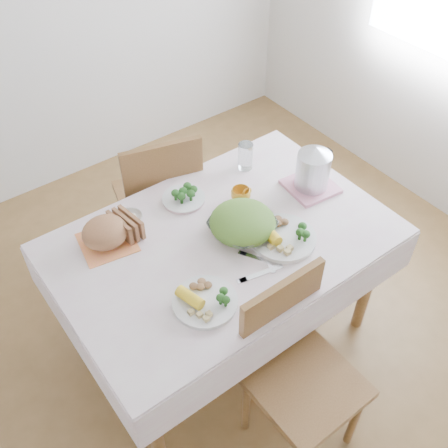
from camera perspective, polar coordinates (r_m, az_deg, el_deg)
floor at (r=2.95m, az=-0.08°, el=-11.86°), size 3.60×3.60×0.00m
dining_table at (r=2.65m, az=-0.09°, el=-7.34°), size 1.40×0.90×0.75m
tablecloth at (r=2.36m, az=-0.10°, el=-1.59°), size 1.50×1.00×0.01m
chair_near at (r=2.29m, az=8.93°, el=-16.78°), size 0.43×0.43×0.94m
chair_far at (r=3.02m, az=-7.21°, el=2.83°), size 0.53×0.53×0.96m
salad_bowl at (r=2.35m, az=2.02°, el=-0.36°), size 0.32×0.32×0.07m
dinner_plate_left at (r=2.11m, az=-2.08°, el=-8.48°), size 0.29×0.29×0.02m
dinner_plate_right at (r=2.35m, az=6.43°, el=-1.54°), size 0.40×0.40×0.02m
broccoli_plate at (r=2.54m, az=-4.42°, el=2.75°), size 0.23×0.23×0.02m
napkin at (r=2.39m, az=-12.58°, el=-1.96°), size 0.27×0.27×0.00m
bread_loaf at (r=2.35m, az=-12.79°, el=-1.02°), size 0.27×0.26×0.12m
fruit_bowl at (r=2.45m, az=-10.20°, el=0.56°), size 0.12×0.12×0.04m
yellow_mug at (r=2.51m, az=1.83°, el=3.14°), size 0.09×0.09×0.07m
glass_tumbler at (r=2.70m, az=2.34°, el=7.27°), size 0.10×0.10×0.15m
pink_tray at (r=2.64m, az=9.38°, el=4.05°), size 0.25×0.25×0.02m
electric_kettle at (r=2.57m, az=9.67°, el=5.97°), size 0.21×0.21×0.23m
fork_left at (r=2.27m, az=3.84°, el=-3.78°), size 0.10×0.16×0.00m
fork_right at (r=2.28m, az=4.70°, el=-3.60°), size 0.09×0.18×0.00m
knife at (r=2.22m, az=4.09°, el=-5.37°), size 0.21×0.07×0.00m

